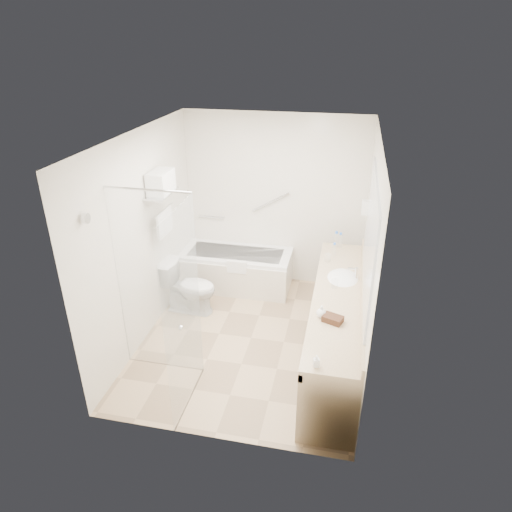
% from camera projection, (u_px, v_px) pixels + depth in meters
% --- Properties ---
extents(floor, '(3.20, 3.20, 0.00)m').
position_uv_depth(floor, '(251.00, 338.00, 5.71)').
color(floor, tan).
rests_on(floor, ground).
extents(ceiling, '(2.60, 3.20, 0.10)m').
position_uv_depth(ceiling, '(250.00, 136.00, 4.60)').
color(ceiling, silver).
rests_on(ceiling, wall_back).
extents(wall_back, '(2.60, 0.10, 2.50)m').
position_uv_depth(wall_back, '(275.00, 201.00, 6.56)').
color(wall_back, beige).
rests_on(wall_back, ground).
extents(wall_front, '(2.60, 0.10, 2.50)m').
position_uv_depth(wall_front, '(208.00, 329.00, 3.76)').
color(wall_front, beige).
rests_on(wall_front, ground).
extents(wall_left, '(0.10, 3.20, 2.50)m').
position_uv_depth(wall_left, '(144.00, 238.00, 5.40)').
color(wall_left, beige).
rests_on(wall_left, ground).
extents(wall_right, '(0.10, 3.20, 2.50)m').
position_uv_depth(wall_right, '(368.00, 258.00, 4.92)').
color(wall_right, beige).
rests_on(wall_right, ground).
extents(bathtub, '(1.60, 0.73, 0.59)m').
position_uv_depth(bathtub, '(236.00, 269.00, 6.77)').
color(bathtub, white).
rests_on(bathtub, floor).
extents(grab_bar_short, '(0.40, 0.03, 0.03)m').
position_uv_depth(grab_bar_short, '(211.00, 217.00, 6.84)').
color(grab_bar_short, silver).
rests_on(grab_bar_short, wall_back).
extents(grab_bar_long, '(0.53, 0.03, 0.33)m').
position_uv_depth(grab_bar_long, '(271.00, 202.00, 6.54)').
color(grab_bar_long, silver).
rests_on(grab_bar_long, wall_back).
extents(shower_enclosure, '(0.96, 0.91, 2.11)m').
position_uv_depth(shower_enclosure, '(169.00, 298.00, 4.55)').
color(shower_enclosure, silver).
rests_on(shower_enclosure, floor).
extents(towel_shelf, '(0.24, 0.55, 0.81)m').
position_uv_depth(towel_shelf, '(161.00, 189.00, 5.46)').
color(towel_shelf, silver).
rests_on(towel_shelf, wall_left).
extents(vanity_counter, '(0.55, 2.70, 0.95)m').
position_uv_depth(vanity_counter, '(337.00, 311.00, 5.11)').
color(vanity_counter, '#CCB388').
rests_on(vanity_counter, floor).
extents(sink, '(0.40, 0.52, 0.14)m').
position_uv_depth(sink, '(343.00, 280.00, 5.37)').
color(sink, white).
rests_on(sink, vanity_counter).
extents(faucet, '(0.03, 0.03, 0.14)m').
position_uv_depth(faucet, '(356.00, 273.00, 5.30)').
color(faucet, silver).
rests_on(faucet, vanity_counter).
extents(mirror, '(0.02, 2.00, 1.20)m').
position_uv_depth(mirror, '(370.00, 238.00, 4.65)').
color(mirror, '#B5B9C1').
rests_on(mirror, wall_right).
extents(hairdryer_unit, '(0.08, 0.10, 0.18)m').
position_uv_depth(hairdryer_unit, '(365.00, 207.00, 5.76)').
color(hairdryer_unit, white).
rests_on(hairdryer_unit, wall_right).
extents(toilet, '(0.75, 0.45, 0.71)m').
position_uv_depth(toilet, '(189.00, 287.00, 6.13)').
color(toilet, white).
rests_on(toilet, floor).
extents(amenity_basket, '(0.23, 0.19, 0.06)m').
position_uv_depth(amenity_basket, '(333.00, 319.00, 4.53)').
color(amenity_basket, '#412617').
rests_on(amenity_basket, vanity_counter).
extents(soap_bottle_a, '(0.08, 0.12, 0.05)m').
position_uv_depth(soap_bottle_a, '(316.00, 364.00, 3.93)').
color(soap_bottle_a, white).
rests_on(soap_bottle_a, vanity_counter).
extents(soap_bottle_b, '(0.14, 0.16, 0.10)m').
position_uv_depth(soap_bottle_b, '(321.00, 313.00, 4.60)').
color(soap_bottle_b, white).
rests_on(soap_bottle_b, vanity_counter).
extents(water_bottle_left, '(0.06, 0.06, 0.21)m').
position_uv_depth(water_bottle_left, '(340.00, 240.00, 6.08)').
color(water_bottle_left, silver).
rests_on(water_bottle_left, vanity_counter).
extents(water_bottle_mid, '(0.06, 0.06, 0.19)m').
position_uv_depth(water_bottle_mid, '(334.00, 250.00, 5.83)').
color(water_bottle_mid, silver).
rests_on(water_bottle_mid, vanity_counter).
extents(water_bottle_right, '(0.07, 0.07, 0.22)m').
position_uv_depth(water_bottle_right, '(336.00, 240.00, 6.08)').
color(water_bottle_right, silver).
rests_on(water_bottle_right, vanity_counter).
extents(drinking_glass_near, '(0.09, 0.09, 0.10)m').
position_uv_depth(drinking_glass_near, '(328.00, 258.00, 5.71)').
color(drinking_glass_near, silver).
rests_on(drinking_glass_near, vanity_counter).
extents(drinking_glass_far, '(0.08, 0.08, 0.10)m').
position_uv_depth(drinking_glass_far, '(335.00, 283.00, 5.13)').
color(drinking_glass_far, silver).
rests_on(drinking_glass_far, vanity_counter).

